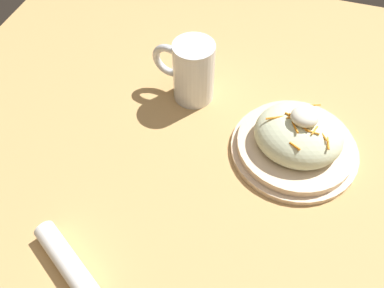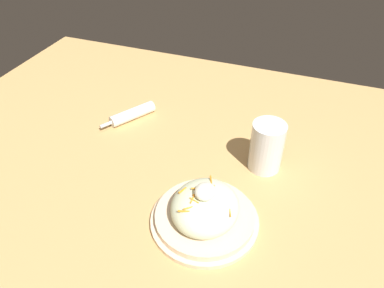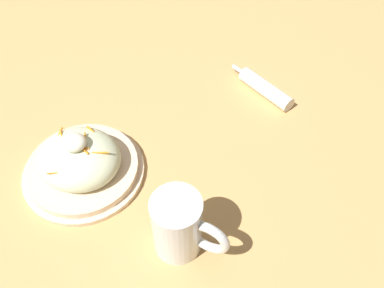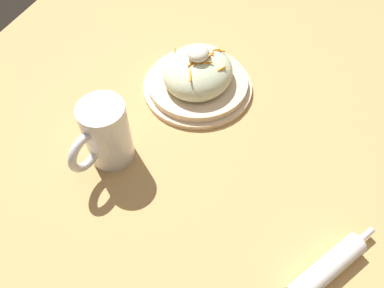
# 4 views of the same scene
# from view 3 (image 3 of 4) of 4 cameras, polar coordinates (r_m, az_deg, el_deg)

# --- Properties ---
(ground_plane) EXTENTS (1.43, 1.43, 0.00)m
(ground_plane) POSITION_cam_3_polar(r_m,az_deg,el_deg) (0.91, -7.95, 4.16)
(ground_plane) COLOR tan
(salad_plate) EXTENTS (0.24, 0.24, 0.11)m
(salad_plate) POSITION_cam_3_polar(r_m,az_deg,el_deg) (0.80, -15.41, -2.62)
(salad_plate) COLOR beige
(salad_plate) RESTS_ON ground_plane
(beer_mug) EXTENTS (0.13, 0.08, 0.13)m
(beer_mug) POSITION_cam_3_polar(r_m,az_deg,el_deg) (0.68, -1.85, -11.80)
(beer_mug) COLOR white
(beer_mug) RESTS_ON ground_plane
(napkin_roll) EXTENTS (0.16, 0.11, 0.03)m
(napkin_roll) POSITION_cam_3_polar(r_m,az_deg,el_deg) (0.96, 10.29, 7.72)
(napkin_roll) COLOR white
(napkin_roll) RESTS_ON ground_plane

